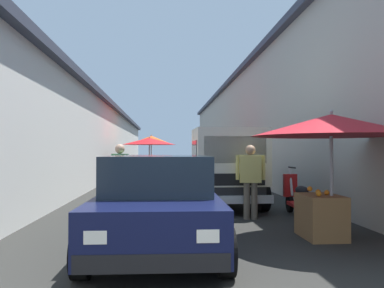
# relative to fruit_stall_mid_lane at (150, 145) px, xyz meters

# --- Properties ---
(ground) EXTENTS (90.00, 90.00, 0.00)m
(ground) POSITION_rel_fruit_stall_mid_lane_xyz_m (-6.27, -1.36, -1.85)
(ground) COLOR #282826
(building_left_whitewash) EXTENTS (49.80, 7.50, 4.05)m
(building_left_whitewash) POSITION_rel_fruit_stall_mid_lane_xyz_m (-4.02, 5.54, 0.18)
(building_left_whitewash) COLOR silver
(building_left_whitewash) RESTS_ON ground
(building_right_concrete) EXTENTS (49.80, 7.50, 5.77)m
(building_right_concrete) POSITION_rel_fruit_stall_mid_lane_xyz_m (-4.02, -8.25, 1.04)
(building_right_concrete) COLOR #A39E93
(building_right_concrete) RESTS_ON ground
(fruit_stall_mid_lane) EXTENTS (2.29, 2.29, 2.46)m
(fruit_stall_mid_lane) POSITION_rel_fruit_stall_mid_lane_xyz_m (0.00, 0.00, 0.00)
(fruit_stall_mid_lane) COLOR #9E9EA3
(fruit_stall_mid_lane) RESTS_ON ground
(fruit_stall_near_right) EXTENTS (2.42, 2.42, 2.27)m
(fruit_stall_near_right) POSITION_rel_fruit_stall_mid_lane_xyz_m (-4.97, -3.31, -0.07)
(fruit_stall_near_right) COLOR #9E9EA3
(fruit_stall_near_right) RESTS_ON ground
(fruit_stall_far_right) EXTENTS (2.75, 2.75, 2.23)m
(fruit_stall_far_right) POSITION_rel_fruit_stall_mid_lane_xyz_m (-15.69, -3.61, -0.10)
(fruit_stall_far_right) COLOR #9E9EA3
(fruit_stall_far_right) RESTS_ON ground
(fruit_stall_near_left) EXTENTS (2.62, 2.62, 2.25)m
(fruit_stall_near_left) POSITION_rel_fruit_stall_mid_lane_xyz_m (-2.89, -0.01, -0.16)
(fruit_stall_near_left) COLOR #9E9EA3
(fruit_stall_near_left) RESTS_ON ground
(hatchback_car) EXTENTS (3.94, 1.98, 1.45)m
(hatchback_car) POSITION_rel_fruit_stall_mid_lane_xyz_m (-16.12, -0.67, -1.12)
(hatchback_car) COLOR #0F1438
(hatchback_car) RESTS_ON ground
(delivery_truck) EXTENTS (4.96, 2.06, 2.08)m
(delivery_truck) POSITION_rel_fruit_stall_mid_lane_xyz_m (-11.83, -2.38, -0.81)
(delivery_truck) COLOR black
(delivery_truck) RESTS_ON ground
(vendor_by_crates) EXTENTS (0.56, 0.44, 1.69)m
(vendor_by_crates) POSITION_rel_fruit_stall_mid_lane_xyz_m (-12.87, 0.28, -0.87)
(vendor_by_crates) COLOR #665B4C
(vendor_by_crates) RESTS_ON ground
(vendor_in_shade) EXTENTS (0.28, 0.65, 1.65)m
(vendor_in_shade) POSITION_rel_fruit_stall_mid_lane_xyz_m (-13.63, -2.69, -0.89)
(vendor_in_shade) COLOR #665B4C
(vendor_in_shade) RESTS_ON ground
(parked_scooter) EXTENTS (1.69, 0.35, 1.14)m
(parked_scooter) POSITION_rel_fruit_stall_mid_lane_xyz_m (-13.33, -3.85, -1.40)
(parked_scooter) COLOR black
(parked_scooter) RESTS_ON ground
(plastic_stool) EXTENTS (0.30, 0.30, 0.43)m
(plastic_stool) POSITION_rel_fruit_stall_mid_lane_xyz_m (-9.92, 0.37, -1.53)
(plastic_stool) COLOR #1E8C3F
(plastic_stool) RESTS_ON ground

